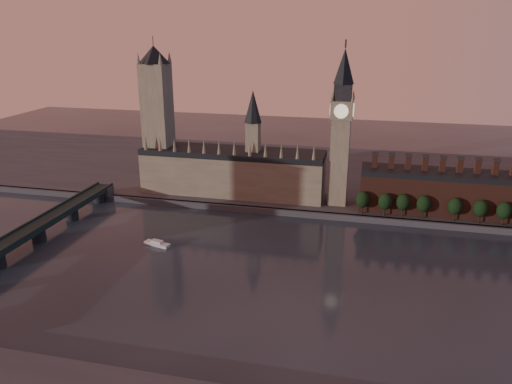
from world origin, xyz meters
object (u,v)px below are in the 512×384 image
Objects in this scene: victoria_tower at (158,114)px; river_boat at (157,243)px; big_ben at (341,127)px; westminster_bridge at (15,243)px.

victoria_tower is 111.18m from river_boat.
river_boat is (-95.24, -83.33, -55.63)m from big_ben.
victoria_tower reaches higher than westminster_bridge.
westminster_bridge is 75.95m from river_boat.
river_boat is at bearing 22.83° from westminster_bridge.
big_ben is at bearing 54.52° from river_boat.
big_ben is (130.00, -5.00, -2.26)m from victoria_tower.
westminster_bridge is at bearing -143.83° from river_boat.
big_ben is 6.59× the size of river_boat.
big_ben reaches higher than river_boat.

